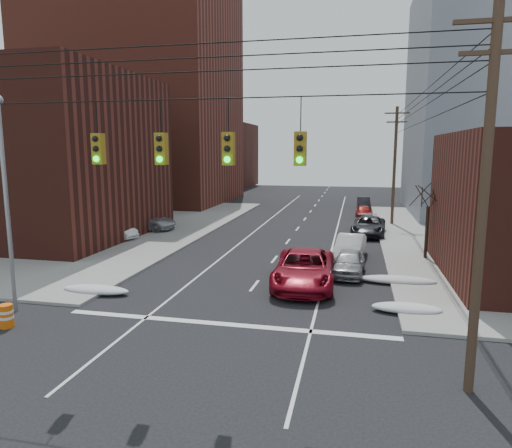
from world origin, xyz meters
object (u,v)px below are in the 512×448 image
at_px(red_pickup, 304,269).
at_px(parked_car_e, 364,212).
at_px(lot_car_c, 59,223).
at_px(lot_car_b, 145,221).
at_px(construction_barrel, 6,316).
at_px(parked_car_d, 371,224).
at_px(lot_car_d, 96,224).
at_px(parked_car_f, 363,203).
at_px(parked_car_c, 369,226).
at_px(parked_car_a, 349,263).
at_px(lot_car_a, 114,230).
at_px(parked_car_b, 350,247).

distance_m(red_pickup, parked_car_e, 25.39).
relative_size(red_pickup, lot_car_c, 1.27).
relative_size(lot_car_b, construction_barrel, 5.66).
xyz_separation_m(parked_car_d, lot_car_d, (-22.94, -5.74, 0.16)).
bearing_deg(parked_car_f, lot_car_b, -135.10).
bearing_deg(parked_car_d, construction_barrel, -125.74).
height_order(parked_car_c, parked_car_e, parked_car_c).
height_order(parked_car_a, parked_car_f, parked_car_a).
bearing_deg(red_pickup, parked_car_d, 74.60).
distance_m(parked_car_c, construction_barrel, 27.89).
bearing_deg(lot_car_a, parked_car_e, -35.73).
distance_m(red_pickup, parked_car_a, 3.50).
relative_size(lot_car_d, construction_barrel, 4.22).
height_order(lot_car_a, lot_car_c, lot_car_c).
relative_size(red_pickup, parked_car_f, 1.57).
bearing_deg(red_pickup, parked_car_a, 46.99).
bearing_deg(lot_car_b, lot_car_a, 174.00).
bearing_deg(lot_car_a, lot_car_d, 66.26).
distance_m(parked_car_a, lot_car_a, 19.30).
relative_size(lot_car_c, construction_barrel, 5.48).
xyz_separation_m(parked_car_f, lot_car_a, (-19.47, -24.75, 0.11)).
distance_m(parked_car_f, lot_car_b, 27.82).
distance_m(red_pickup, parked_car_b, 7.00).
bearing_deg(lot_car_a, parked_car_d, -53.33).
bearing_deg(parked_car_e, lot_car_a, -143.15).
height_order(lot_car_a, lot_car_b, lot_car_b).
bearing_deg(parked_car_e, parked_car_b, -96.63).
relative_size(parked_car_b, parked_car_f, 1.12).
bearing_deg(parked_car_a, parked_car_e, 90.50).
height_order(red_pickup, lot_car_b, red_pickup).
height_order(parked_car_a, lot_car_d, lot_car_d).
distance_m(parked_car_c, lot_car_d, 23.10).
bearing_deg(construction_barrel, parked_car_c, 58.21).
bearing_deg(parked_car_c, lot_car_c, -165.12).
bearing_deg(lot_car_a, parked_car_f, -23.88).
xyz_separation_m(red_pickup, lot_car_a, (-16.00, 8.91, -0.12)).
height_order(red_pickup, parked_car_a, red_pickup).
height_order(red_pickup, parked_car_f, red_pickup).
bearing_deg(red_pickup, lot_car_c, 151.63).
bearing_deg(lot_car_d, red_pickup, -143.48).
bearing_deg(parked_car_c, lot_car_d, -165.31).
xyz_separation_m(parked_car_f, construction_barrel, (-14.52, -41.94, -0.20)).
height_order(parked_car_f, construction_barrel, parked_car_f).
xyz_separation_m(lot_car_b, construction_barrel, (4.36, -21.50, -0.41)).
distance_m(parked_car_e, lot_car_b, 22.27).
bearing_deg(lot_car_c, parked_car_f, -35.22).
xyz_separation_m(parked_car_a, parked_car_e, (1.14, 22.50, -0.04)).
relative_size(parked_car_b, construction_barrel, 4.98).
distance_m(parked_car_a, lot_car_b, 20.58).
distance_m(parked_car_a, parked_car_c, 12.84).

